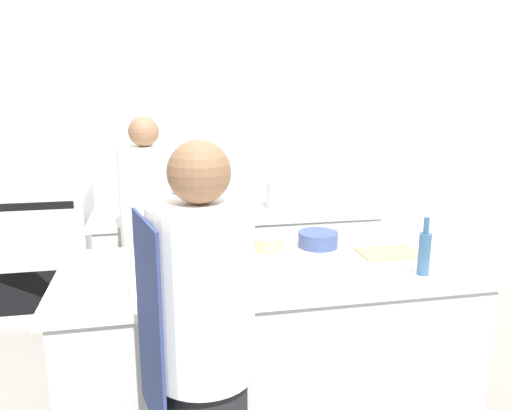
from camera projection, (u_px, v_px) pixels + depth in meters
wall_back at (218, 134)px, 4.57m from camera, size 8.00×0.06×2.80m
prep_counter at (269, 341)px, 2.75m from camera, size 2.18×0.94×0.89m
pass_counter at (238, 265)px, 3.94m from camera, size 2.19×0.62×0.89m
oven_range at (37, 252)px, 4.10m from camera, size 0.87×0.68×1.00m
chef_at_prep_near at (203, 358)px, 1.89m from camera, size 0.44×0.42×1.64m
chef_at_stove at (150, 243)px, 3.27m from camera, size 0.39×0.37×1.64m
bottle_olive_oil at (158, 242)px, 2.81m from camera, size 0.08×0.08×0.19m
bottle_vinegar at (424, 252)px, 2.49m from camera, size 0.06×0.06×0.30m
bottle_wine at (154, 267)px, 2.36m from camera, size 0.08×0.08×0.24m
bowl_mixing_large at (318, 240)px, 2.95m from camera, size 0.24×0.24×0.09m
bowl_prep_small at (268, 244)px, 2.88m from camera, size 0.18×0.18×0.08m
bowl_ceramic_blue at (170, 259)px, 2.64m from camera, size 0.26×0.26×0.07m
cup at (121, 288)px, 2.23m from camera, size 0.10×0.10×0.09m
cutting_board at (388, 253)px, 2.84m from camera, size 0.33×0.23×0.01m
stockpot at (284, 195)px, 3.91m from camera, size 0.28×0.28×0.20m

